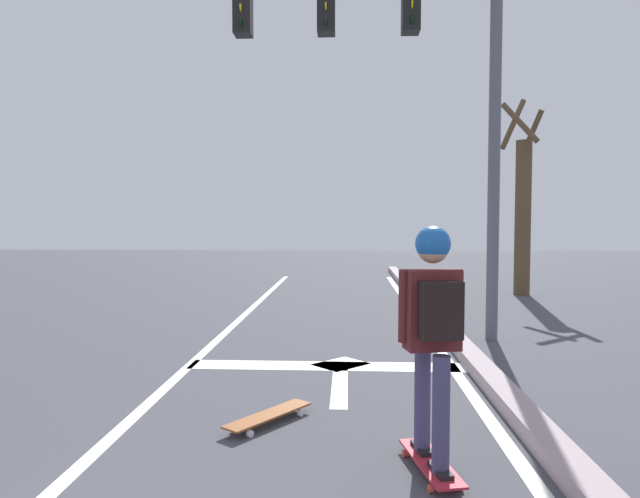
% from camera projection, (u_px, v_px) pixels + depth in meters
% --- Properties ---
extents(lane_line_center, '(0.12, 20.00, 0.01)m').
position_uv_depth(lane_line_center, '(190.00, 365.00, 6.41)').
color(lane_line_center, silver).
rests_on(lane_line_center, ground).
extents(lane_line_curbside, '(0.12, 20.00, 0.01)m').
position_uv_depth(lane_line_curbside, '(453.00, 368.00, 6.26)').
color(lane_line_curbside, silver).
rests_on(lane_line_curbside, ground).
extents(stop_bar, '(3.11, 0.40, 0.01)m').
position_uv_depth(stop_bar, '(327.00, 366.00, 6.37)').
color(stop_bar, silver).
rests_on(stop_bar, ground).
extents(lane_arrow_stem, '(0.16, 1.40, 0.01)m').
position_uv_depth(lane_arrow_stem, '(340.00, 386.00, 5.61)').
color(lane_arrow_stem, silver).
rests_on(lane_arrow_stem, ground).
extents(lane_arrow_head, '(0.71, 0.71, 0.01)m').
position_uv_depth(lane_arrow_head, '(341.00, 364.00, 6.45)').
color(lane_arrow_head, silver).
rests_on(lane_arrow_head, ground).
extents(curb_strip, '(0.24, 24.00, 0.14)m').
position_uv_depth(curb_strip, '(476.00, 363.00, 6.25)').
color(curb_strip, '#A59197').
rests_on(curb_strip, ground).
extents(skateboard, '(0.35, 0.79, 0.08)m').
position_uv_depth(skateboard, '(431.00, 463.00, 3.69)').
color(skateboard, '#B32231').
rests_on(skateboard, ground).
extents(skater, '(0.42, 0.59, 1.54)m').
position_uv_depth(skater, '(433.00, 316.00, 3.62)').
color(skater, '#413C63').
rests_on(skater, skateboard).
extents(spare_skateboard, '(0.65, 0.80, 0.08)m').
position_uv_depth(spare_skateboard, '(269.00, 416.00, 4.57)').
color(spare_skateboard, brown).
rests_on(spare_skateboard, ground).
extents(traffic_signal_mast, '(4.64, 0.34, 5.18)m').
position_uv_depth(traffic_signal_mast, '(394.00, 61.00, 7.63)').
color(traffic_signal_mast, '#575766').
rests_on(traffic_signal_mast, ground).
extents(roadside_tree, '(0.99, 1.06, 4.35)m').
position_uv_depth(roadside_tree, '(523.00, 208.00, 12.31)').
color(roadside_tree, brown).
rests_on(roadside_tree, ground).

